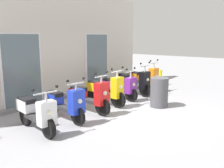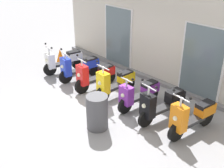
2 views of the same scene
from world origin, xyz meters
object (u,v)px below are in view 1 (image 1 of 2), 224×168
object	(u,v)px
scooter_black	(134,81)
curb_bollard	(161,77)
scooter_blue	(65,103)
scooter_purple	(119,87)
scooter_yellow	(106,90)
scooter_red	(89,96)
scooter_orange	(143,79)
scooter_white	(36,112)
trash_bin	(159,92)

from	to	relation	value
scooter_black	curb_bollard	xyz separation A→B (m)	(2.30, -0.01, -0.16)
scooter_black	scooter_blue	bearing A→B (deg)	-179.25
scooter_purple	scooter_black	bearing A→B (deg)	-5.93
scooter_yellow	scooter_red	bearing A→B (deg)	-175.41
scooter_orange	scooter_red	bearing A→B (deg)	-177.09
scooter_blue	scooter_purple	bearing A→B (deg)	2.93
scooter_blue	scooter_purple	xyz separation A→B (m)	(2.68, 0.14, -0.05)
scooter_white	trash_bin	xyz separation A→B (m)	(3.58, -1.40, 0.00)
trash_bin	scooter_purple	bearing A→B (deg)	89.09
scooter_yellow	trash_bin	xyz separation A→B (m)	(0.87, -1.45, -0.05)
scooter_white	scooter_red	bearing A→B (deg)	-0.67
scooter_red	scooter_purple	world-z (taller)	scooter_red
scooter_white	scooter_blue	world-z (taller)	scooter_blue
scooter_purple	scooter_orange	world-z (taller)	scooter_orange
scooter_black	scooter_orange	size ratio (longest dim) A/B	1.00
scooter_yellow	curb_bollard	bearing A→B (deg)	0.18
scooter_white	scooter_purple	size ratio (longest dim) A/B	1.01
scooter_yellow	scooter_white	bearing A→B (deg)	-178.97
scooter_white	trash_bin	bearing A→B (deg)	-21.39
scooter_white	scooter_blue	size ratio (longest dim) A/B	0.98
scooter_yellow	scooter_purple	distance (m)	0.90
scooter_purple	curb_bollard	world-z (taller)	scooter_purple
scooter_white	scooter_yellow	bearing A→B (deg)	1.03
scooter_red	scooter_purple	size ratio (longest dim) A/B	1.03
scooter_white	scooter_orange	bearing A→B (deg)	1.68
scooter_red	scooter_orange	xyz separation A→B (m)	(3.52, 0.18, -0.00)
scooter_white	scooter_black	world-z (taller)	scooter_black
trash_bin	curb_bollard	bearing A→B (deg)	24.57
scooter_black	curb_bollard	bearing A→B (deg)	-0.27
scooter_red	curb_bollard	world-z (taller)	scooter_red
scooter_white	scooter_purple	xyz separation A→B (m)	(3.61, 0.16, -0.02)
scooter_orange	curb_bollard	distance (m)	1.43
trash_bin	scooter_black	bearing A→B (deg)	58.58
scooter_black	curb_bollard	world-z (taller)	scooter_black
scooter_yellow	scooter_orange	world-z (taller)	scooter_orange
scooter_red	trash_bin	xyz separation A→B (m)	(1.74, -1.38, -0.02)
scooter_blue	trash_bin	world-z (taller)	scooter_blue
scooter_blue	scooter_black	distance (m)	3.56
scooter_black	trash_bin	xyz separation A→B (m)	(-0.90, -1.47, -0.05)
scooter_orange	curb_bollard	xyz separation A→B (m)	(1.42, -0.10, -0.13)
scooter_red	scooter_orange	distance (m)	3.53
scooter_red	trash_bin	distance (m)	2.22
scooter_yellow	scooter_purple	bearing A→B (deg)	7.32
scooter_white	curb_bollard	size ratio (longest dim) A/B	2.27
scooter_yellow	scooter_black	size ratio (longest dim) A/B	0.98
scooter_red	trash_bin	size ratio (longest dim) A/B	1.74
scooter_white	scooter_orange	xyz separation A→B (m)	(5.36, 0.16, 0.02)
scooter_red	scooter_orange	world-z (taller)	scooter_orange
scooter_yellow	trash_bin	bearing A→B (deg)	-59.15
scooter_white	curb_bollard	world-z (taller)	scooter_white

